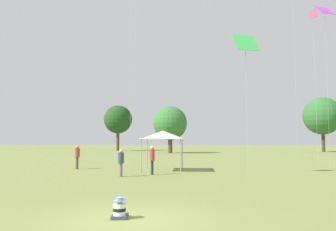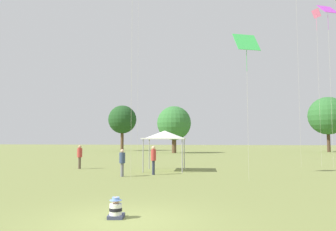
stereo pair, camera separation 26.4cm
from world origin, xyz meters
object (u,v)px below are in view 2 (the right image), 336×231
at_px(person_standing_0, 122,160).
at_px(person_standing_2, 80,155).
at_px(canopy_tent, 165,135).
at_px(kite_8, 317,23).
at_px(kite_2, 328,13).
at_px(distant_tree_0, 122,120).
at_px(distant_tree_1, 328,116).
at_px(distant_tree_2, 174,123).
at_px(seated_toddler, 116,210).
at_px(person_standing_1, 153,157).
at_px(kite_1, 246,44).

distance_m(person_standing_0, person_standing_2, 6.78).
bearing_deg(canopy_tent, kite_8, 26.88).
height_order(person_standing_0, canopy_tent, canopy_tent).
xyz_separation_m(kite_2, distant_tree_0, (-30.41, 40.21, -5.45)).
relative_size(person_standing_2, distant_tree_1, 0.18).
relative_size(distant_tree_1, distant_tree_2, 1.27).
height_order(seated_toddler, distant_tree_1, distant_tree_1).
bearing_deg(person_standing_1, kite_1, -19.61).
distance_m(canopy_tent, kite_1, 9.02).
relative_size(person_standing_2, distant_tree_2, 0.22).
bearing_deg(person_standing_0, distant_tree_0, 166.97).
relative_size(person_standing_2, kite_1, 0.22).
bearing_deg(kite_8, person_standing_1, 137.64).
relative_size(kite_1, distant_tree_0, 0.85).
xyz_separation_m(kite_1, kite_8, (6.48, 11.10, 4.76)).
bearing_deg(person_standing_1, kite_2, 26.87).
bearing_deg(seated_toddler, person_standing_2, 109.42).
xyz_separation_m(person_standing_2, distant_tree_2, (1.78, 32.45, 4.08)).
height_order(kite_8, distant_tree_0, kite_8).
bearing_deg(kite_1, distant_tree_1, 91.62).
relative_size(kite_8, distant_tree_2, 1.65).
distance_m(seated_toddler, person_standing_0, 10.74).
bearing_deg(distant_tree_1, person_standing_0, -117.51).
distance_m(person_standing_2, kite_1, 15.02).
bearing_deg(distant_tree_2, kite_8, -57.24).
distance_m(person_standing_1, kite_1, 8.96).
bearing_deg(person_standing_2, kite_8, 173.33).
relative_size(kite_1, distant_tree_2, 1.01).
distance_m(kite_1, distant_tree_1, 50.74).
height_order(kite_1, kite_2, kite_2).
relative_size(person_standing_0, person_standing_2, 0.91).
bearing_deg(person_standing_2, distant_tree_0, -98.89).
height_order(kite_2, kite_8, kite_8).
bearing_deg(person_standing_0, distant_tree_2, 153.03).
relative_size(canopy_tent, distant_tree_1, 0.31).
bearing_deg(kite_8, person_standing_2, 118.71).
bearing_deg(person_standing_1, person_standing_0, -137.55).
xyz_separation_m(person_standing_1, distant_tree_2, (-4.85, 35.58, 4.05)).
height_order(person_standing_2, distant_tree_0, distant_tree_0).
height_order(person_standing_2, kite_8, kite_8).
bearing_deg(person_standing_1, person_standing_2, 155.66).
distance_m(seated_toddler, kite_2, 23.82).
height_order(kite_2, distant_tree_1, kite_2).
xyz_separation_m(person_standing_0, canopy_tent, (1.79, 4.19, 1.59)).
relative_size(seated_toddler, distant_tree_1, 0.06).
bearing_deg(distant_tree_0, distant_tree_1, -0.92).
height_order(seated_toddler, distant_tree_2, distant_tree_2).
distance_m(kite_2, distant_tree_2, 34.91).
height_order(person_standing_0, distant_tree_1, distant_tree_1).
bearing_deg(person_standing_1, distant_tree_2, 98.71).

